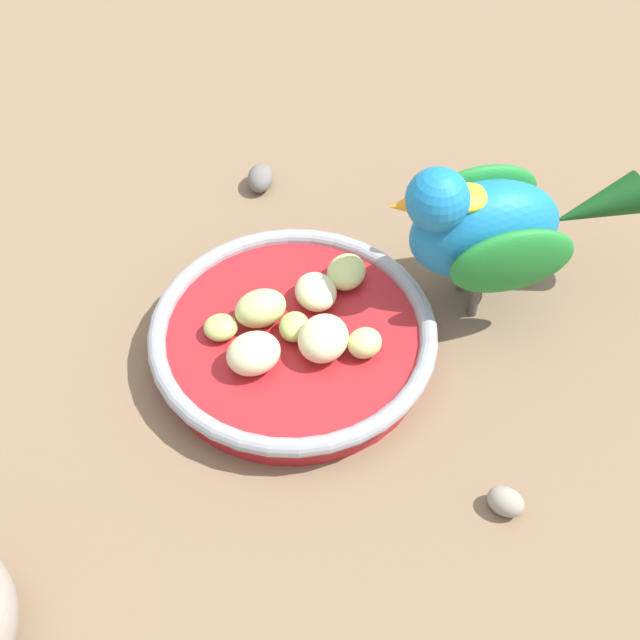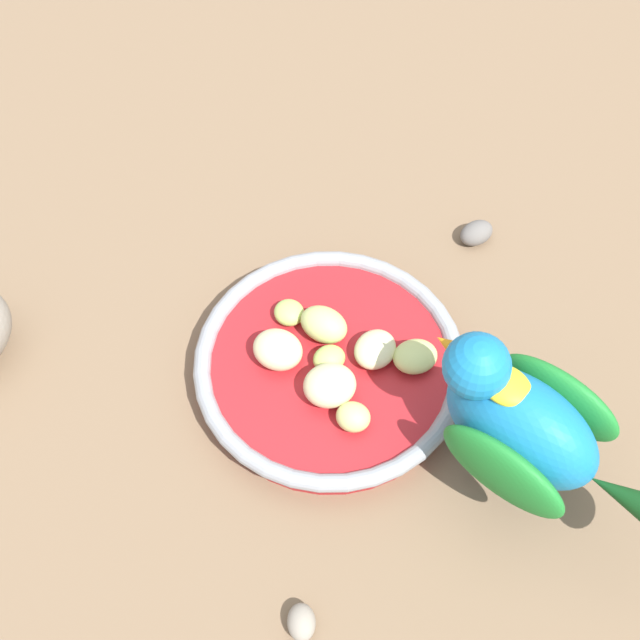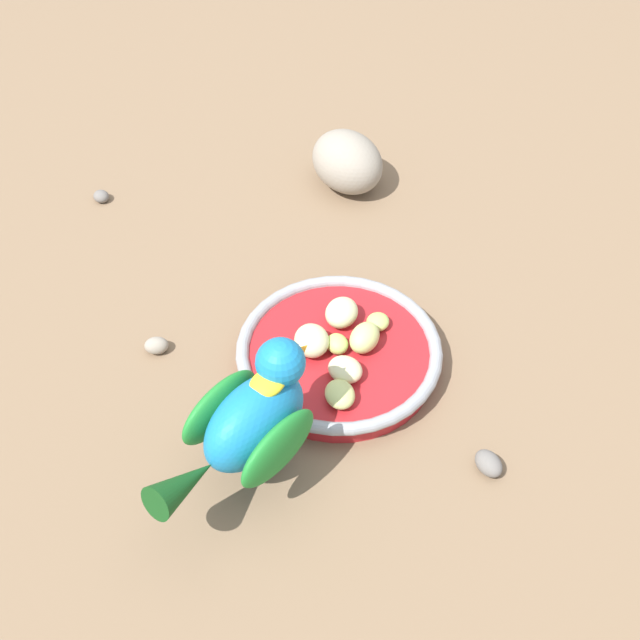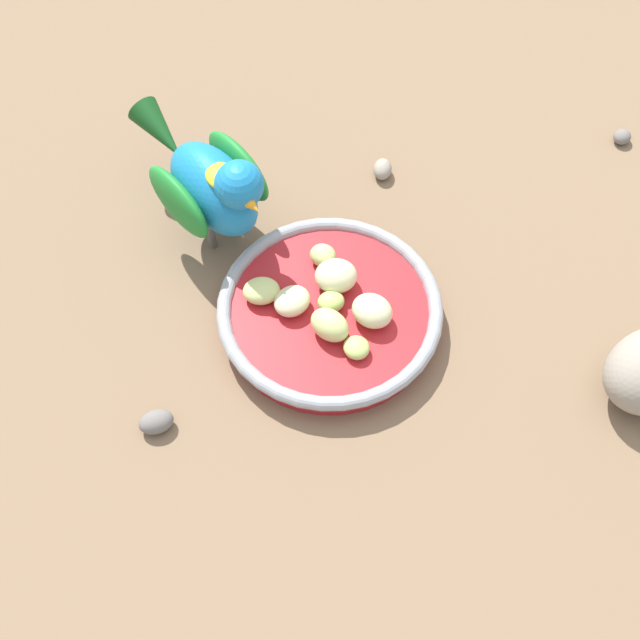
{
  "view_description": "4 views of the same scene",
  "coord_description": "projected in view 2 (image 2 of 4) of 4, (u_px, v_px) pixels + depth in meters",
  "views": [
    {
      "loc": [
        0.32,
        -0.25,
        0.53
      ],
      "look_at": [
        -0.0,
        -0.0,
        0.05
      ],
      "focal_mm": 52.4,
      "sensor_mm": 36.0,
      "label": 1
    },
    {
      "loc": [
        0.27,
        0.07,
        0.57
      ],
      "look_at": [
        -0.05,
        -0.02,
        0.04
      ],
      "focal_mm": 46.61,
      "sensor_mm": 36.0,
      "label": 2
    },
    {
      "loc": [
        -0.17,
        0.57,
        0.71
      ],
      "look_at": [
        -0.0,
        -0.02,
        0.05
      ],
      "focal_mm": 50.82,
      "sensor_mm": 36.0,
      "label": 3
    },
    {
      "loc": [
        -0.43,
        -0.21,
        0.73
      ],
      "look_at": [
        -0.05,
        -0.01,
        0.04
      ],
      "focal_mm": 51.91,
      "sensor_mm": 36.0,
      "label": 4
    }
  ],
  "objects": [
    {
      "name": "parrot",
      "position": [
        527.0,
        426.0,
        0.54
      ],
      "size": [
        0.12,
        0.19,
        0.13
      ],
      "rotation": [
        0.0,
        0.0,
        -1.98
      ],
      "color": "#59544C",
      "rests_on": "ground_plane"
    },
    {
      "name": "apple_piece_4",
      "position": [
        289.0,
        313.0,
        0.64
      ],
      "size": [
        0.03,
        0.03,
        0.01
      ],
      "primitive_type": "ellipsoid",
      "rotation": [
        0.0,
        0.0,
        1.08
      ],
      "color": "#B2CC66",
      "rests_on": "feeding_bowl"
    },
    {
      "name": "apple_piece_7",
      "position": [
        415.0,
        356.0,
        0.62
      ],
      "size": [
        0.04,
        0.04,
        0.02
      ],
      "primitive_type": "ellipsoid",
      "rotation": [
        0.0,
        0.0,
        2.14
      ],
      "color": "#C6D17A",
      "rests_on": "feeding_bowl"
    },
    {
      "name": "apple_piece_6",
      "position": [
        329.0,
        359.0,
        0.62
      ],
      "size": [
        0.03,
        0.03,
        0.02
      ],
      "primitive_type": "ellipsoid",
      "rotation": [
        0.0,
        0.0,
        2.29
      ],
      "color": "#B2CC66",
      "rests_on": "feeding_bowl"
    },
    {
      "name": "feeding_bowl",
      "position": [
        330.0,
        366.0,
        0.63
      ],
      "size": [
        0.21,
        0.21,
        0.03
      ],
      "color": "#AD1E23",
      "rests_on": "ground_plane"
    },
    {
      "name": "ground_plane",
      "position": [
        329.0,
        408.0,
        0.63
      ],
      "size": [
        4.0,
        4.0,
        0.0
      ],
      "primitive_type": "plane",
      "color": "#7A6047"
    },
    {
      "name": "pebble_2",
      "position": [
        301.0,
        622.0,
        0.54
      ],
      "size": [
        0.03,
        0.03,
        0.02
      ],
      "primitive_type": "ellipsoid",
      "rotation": [
        0.0,
        0.0,
        0.36
      ],
      "color": "gray",
      "rests_on": "ground_plane"
    },
    {
      "name": "apple_piece_3",
      "position": [
        327.0,
        388.0,
        0.6
      ],
      "size": [
        0.05,
        0.05,
        0.03
      ],
      "primitive_type": "ellipsoid",
      "rotation": [
        0.0,
        0.0,
        2.07
      ],
      "color": "beige",
      "rests_on": "feeding_bowl"
    },
    {
      "name": "apple_piece_5",
      "position": [
        278.0,
        350.0,
        0.62
      ],
      "size": [
        0.04,
        0.04,
        0.03
      ],
      "primitive_type": "ellipsoid",
      "rotation": [
        0.0,
        0.0,
        4.57
      ],
      "color": "beige",
      "rests_on": "feeding_bowl"
    },
    {
      "name": "pebble_0",
      "position": [
        476.0,
        233.0,
        0.71
      ],
      "size": [
        0.04,
        0.04,
        0.02
      ],
      "primitive_type": "ellipsoid",
      "rotation": [
        0.0,
        0.0,
        5.52
      ],
      "color": "slate",
      "rests_on": "ground_plane"
    },
    {
      "name": "apple_piece_0",
      "position": [
        353.0,
        417.0,
        0.59
      ],
      "size": [
        0.02,
        0.03,
        0.02
      ],
      "primitive_type": "ellipsoid",
      "rotation": [
        0.0,
        0.0,
        4.71
      ],
      "color": "#C6D17A",
      "rests_on": "feeding_bowl"
    },
    {
      "name": "apple_piece_1",
      "position": [
        375.0,
        349.0,
        0.62
      ],
      "size": [
        0.04,
        0.04,
        0.02
      ],
      "primitive_type": "ellipsoid",
      "rotation": [
        0.0,
        0.0,
        2.79
      ],
      "color": "beige",
      "rests_on": "feeding_bowl"
    },
    {
      "name": "apple_piece_2",
      "position": [
        324.0,
        325.0,
        0.63
      ],
      "size": [
        0.04,
        0.04,
        0.03
      ],
      "primitive_type": "ellipsoid",
      "rotation": [
        0.0,
        0.0,
        4.48
      ],
      "color": "#C6D17A",
      "rests_on": "feeding_bowl"
    }
  ]
}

